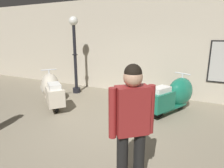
# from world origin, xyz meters

# --- Properties ---
(ground_plane) EXTENTS (60.00, 60.00, 0.00)m
(ground_plane) POSITION_xyz_m (0.00, 0.00, 0.00)
(ground_plane) COLOR gray
(showroom_back_wall) EXTENTS (18.00, 0.24, 3.37)m
(showroom_back_wall) POSITION_xyz_m (0.02, 3.24, 1.68)
(showroom_back_wall) COLOR #BCB29E
(showroom_back_wall) RESTS_ON ground
(scooter_0) EXTENTS (1.64, 1.46, 1.05)m
(scooter_0) POSITION_xyz_m (-2.14, 0.86, 0.48)
(scooter_0) COLOR black
(scooter_0) RESTS_ON ground
(scooter_1) EXTENTS (1.17, 1.78, 1.06)m
(scooter_1) POSITION_xyz_m (1.32, 1.92, 0.48)
(scooter_1) COLOR black
(scooter_1) RESTS_ON ground
(lamppost) EXTENTS (0.31, 0.31, 2.70)m
(lamppost) POSITION_xyz_m (-2.22, 2.21, 1.58)
(lamppost) COLOR black
(lamppost) RESTS_ON ground
(visitor_1) EXTENTS (0.48, 0.45, 1.77)m
(visitor_1) POSITION_xyz_m (1.25, -1.31, 1.02)
(visitor_1) COLOR black
(visitor_1) RESTS_ON ground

